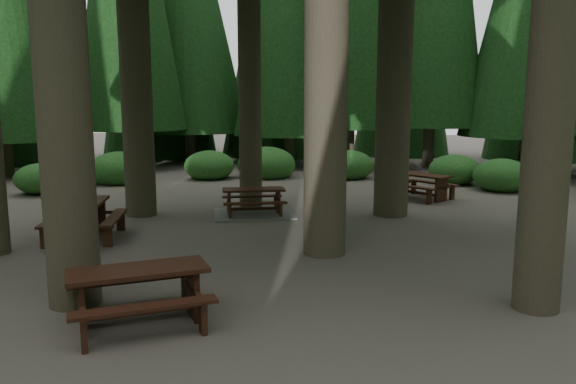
# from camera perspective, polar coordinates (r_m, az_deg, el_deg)

# --- Properties ---
(ground) EXTENTS (80.00, 80.00, 0.00)m
(ground) POSITION_cam_1_polar(r_m,az_deg,el_deg) (11.16, -0.48, -6.39)
(ground) COLOR #564D45
(ground) RESTS_ON ground
(picnic_table_b) EXTENTS (1.88, 2.16, 0.81)m
(picnic_table_b) POSITION_cam_1_polar(r_m,az_deg,el_deg) (13.06, -19.97, -2.20)
(picnic_table_b) COLOR black
(picnic_table_b) RESTS_ON ground
(picnic_table_c) EXTENTS (2.44, 2.18, 0.71)m
(picnic_table_c) POSITION_cam_1_polar(r_m,az_deg,el_deg) (14.97, -3.51, -1.45)
(picnic_table_c) COLOR gray
(picnic_table_c) RESTS_ON ground
(picnic_table_d) EXTENTS (2.29, 2.27, 0.77)m
(picnic_table_d) POSITION_cam_1_polar(r_m,az_deg,el_deg) (17.80, 13.40, 0.96)
(picnic_table_d) COLOR black
(picnic_table_d) RESTS_ON ground
(picnic_table_e) EXTENTS (2.30, 2.15, 0.79)m
(picnic_table_e) POSITION_cam_1_polar(r_m,az_deg,el_deg) (7.93, -14.91, -9.35)
(picnic_table_e) COLOR black
(picnic_table_e) RESTS_ON ground
(shrub_ring) EXTENTS (23.86, 24.64, 1.49)m
(shrub_ring) POSITION_cam_1_polar(r_m,az_deg,el_deg) (11.73, 3.36, -3.60)
(shrub_ring) COLOR #1F5B20
(shrub_ring) RESTS_ON ground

